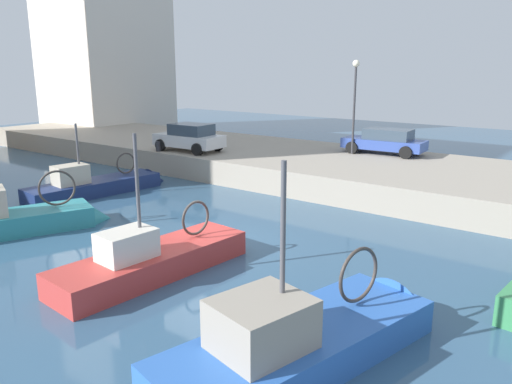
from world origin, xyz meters
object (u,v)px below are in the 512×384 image
at_px(parked_car_blue, 385,141).
at_px(mooring_bollard_mid, 158,146).
at_px(fishing_boat_teal, 30,227).
at_px(quay_streetlamp, 355,91).
at_px(parked_car_white, 190,137).
at_px(fishing_boat_red, 163,267).
at_px(fishing_boat_blue, 312,350).
at_px(fishing_boat_navy, 101,191).

height_order(parked_car_blue, mooring_bollard_mid, parked_car_blue).
xyz_separation_m(fishing_boat_teal, quay_streetlamp, (15.34, -4.97, 4.32)).
bearing_deg(parked_car_white, quay_streetlamp, -58.80).
relative_size(mooring_bollard_mid, quay_streetlamp, 0.11).
distance_m(fishing_boat_teal, fishing_boat_red, 6.55).
distance_m(parked_car_white, quay_streetlamp, 9.11).
bearing_deg(parked_car_blue, parked_car_white, 121.77).
height_order(parked_car_white, mooring_bollard_mid, parked_car_white).
height_order(parked_car_blue, quay_streetlamp, quay_streetlamp).
bearing_deg(fishing_boat_teal, quay_streetlamp, -17.95).
relative_size(fishing_boat_blue, parked_car_white, 1.84).
bearing_deg(fishing_boat_blue, parked_car_blue, 18.77).
bearing_deg(mooring_bollard_mid, quay_streetlamp, -57.30).
bearing_deg(fishing_boat_navy, fishing_boat_red, -116.84).
relative_size(fishing_boat_blue, fishing_boat_navy, 1.02).
bearing_deg(parked_car_blue, fishing_boat_blue, -161.23).
xyz_separation_m(fishing_boat_teal, mooring_bollard_mid, (9.69, 3.83, 1.35)).
xyz_separation_m(fishing_boat_navy, parked_car_white, (5.87, -0.06, 1.85)).
relative_size(parked_car_blue, mooring_bollard_mid, 7.87).
bearing_deg(parked_car_white, fishing_boat_blue, -128.45).
bearing_deg(parked_car_blue, quay_streetlamp, 124.68).
distance_m(parked_car_white, mooring_bollard_mid, 1.78).
distance_m(mooring_bollard_mid, quay_streetlamp, 10.87).
xyz_separation_m(mooring_bollard_mid, quay_streetlamp, (5.65, -8.80, 2.98)).
xyz_separation_m(fishing_boat_teal, fishing_boat_navy, (4.93, 2.59, -0.02)).
bearing_deg(quay_streetlamp, fishing_boat_navy, 144.02).
height_order(fishing_boat_blue, quay_streetlamp, quay_streetlamp).
bearing_deg(quay_streetlamp, fishing_boat_teal, 162.05).
bearing_deg(parked_car_blue, mooring_bollard_mid, 122.98).
bearing_deg(fishing_boat_blue, mooring_bollard_mid, 56.56).
xyz_separation_m(parked_car_white, mooring_bollard_mid, (-1.11, 1.31, -0.48)).
distance_m(parked_car_blue, quay_streetlamp, 3.08).
bearing_deg(fishing_boat_red, fishing_boat_navy, 63.16).
bearing_deg(fishing_boat_navy, fishing_boat_teal, -152.31).
height_order(fishing_boat_blue, parked_car_white, fishing_boat_blue).
xyz_separation_m(parked_car_white, quay_streetlamp, (4.54, -7.49, 2.50)).
relative_size(fishing_boat_red, mooring_bollard_mid, 12.28).
relative_size(parked_car_blue, quay_streetlamp, 0.90).
bearing_deg(fishing_boat_teal, parked_car_blue, -21.34).
xyz_separation_m(fishing_boat_navy, parked_car_blue, (11.38, -8.96, 1.78)).
bearing_deg(parked_car_white, fishing_boat_teal, -166.84).
bearing_deg(fishing_boat_red, quay_streetlamp, 5.97).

